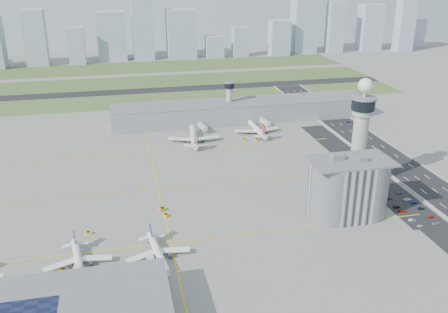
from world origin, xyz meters
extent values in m
plane|color=gray|center=(0.00, 0.00, 0.00)|extent=(1000.00, 1000.00, 0.00)
cube|color=#4C6E34|center=(-20.00, 225.00, 0.04)|extent=(480.00, 50.00, 0.08)
cube|color=#3C5628|center=(-20.00, 300.00, 0.04)|extent=(480.00, 60.00, 0.08)
cube|color=#405C2B|center=(-20.00, 380.00, 0.04)|extent=(480.00, 70.00, 0.08)
cube|color=black|center=(-20.00, 262.00, 0.06)|extent=(480.00, 22.00, 0.10)
cube|color=black|center=(115.00, 0.00, 0.05)|extent=(28.00, 500.00, 0.10)
cube|color=#9E9E99|center=(101.00, 0.00, 0.60)|extent=(0.60, 500.00, 1.20)
cube|color=black|center=(90.00, -10.00, 0.04)|extent=(18.00, 260.00, 0.08)
cube|color=black|center=(88.00, -22.00, 0.05)|extent=(20.00, 44.00, 0.10)
cube|color=yellow|center=(-40.00, -30.00, 0.01)|extent=(260.00, 0.60, 0.01)
cube|color=yellow|center=(-40.00, 30.00, 0.01)|extent=(260.00, 0.60, 0.01)
cube|color=yellow|center=(-40.00, 90.00, 0.01)|extent=(260.00, 0.60, 0.01)
cube|color=yellow|center=(-40.00, 30.00, 0.01)|extent=(0.60, 260.00, 0.01)
cylinder|color=#ADAAA5|center=(72.00, 8.00, 24.00)|extent=(8.40, 8.40, 48.00)
cylinder|color=#ADAAA5|center=(72.00, 8.00, 46.00)|extent=(11.00, 11.00, 4.00)
cylinder|color=black|center=(72.00, 8.00, 50.00)|extent=(13.00, 13.00, 6.00)
cylinder|color=slate|center=(72.00, 8.00, 53.50)|extent=(14.00, 14.00, 1.00)
cylinder|color=#ADAAA5|center=(72.00, 8.00, 56.00)|extent=(1.60, 1.60, 5.00)
sphere|color=white|center=(72.00, 8.00, 60.50)|extent=(8.00, 8.00, 8.00)
cylinder|color=#ADAAA5|center=(30.00, 150.00, 14.00)|extent=(5.00, 5.00, 28.00)
cylinder|color=black|center=(30.00, 150.00, 29.00)|extent=(8.00, 8.00, 4.00)
cylinder|color=slate|center=(30.00, 150.00, 31.50)|extent=(8.60, 8.60, 0.80)
cube|color=#B2B2B7|center=(52.00, -22.00, 15.00)|extent=(18.00, 24.00, 30.00)
cylinder|color=#B2B2B7|center=(43.00, -22.00, 15.00)|extent=(24.00, 24.00, 30.00)
cylinder|color=#B2B2B7|center=(61.00, -22.00, 15.00)|extent=(24.00, 24.00, 30.00)
cube|color=slate|center=(52.00, -22.00, 30.40)|extent=(42.00, 24.00, 0.80)
cube|color=slate|center=(46.00, -19.00, 32.00)|extent=(6.00, 5.00, 3.00)
cube|color=slate|center=(57.00, -24.00, 31.70)|extent=(5.00, 4.00, 2.40)
cube|color=gray|center=(40.00, 148.00, 7.50)|extent=(210.00, 32.00, 15.00)
cube|color=slate|center=(40.00, 148.00, 15.40)|extent=(210.00, 32.00, 0.80)
cube|color=slate|center=(-88.00, -82.00, 12.40)|extent=(84.00, 42.00, 0.80)
imported|color=silver|center=(82.93, -41.45, 0.57)|extent=(3.47, 1.77, 1.13)
imported|color=#A0A4AB|center=(82.25, -35.48, 0.62)|extent=(3.78, 1.38, 1.24)
imported|color=#B5220D|center=(82.91, -25.45, 0.61)|extent=(4.67, 2.74, 1.22)
imported|color=black|center=(82.31, -20.66, 0.58)|extent=(4.16, 2.05, 1.16)
imported|color=navy|center=(83.27, -10.68, 0.58)|extent=(3.51, 1.72, 1.15)
imported|color=white|center=(82.41, -6.65, 0.57)|extent=(3.54, 1.51, 1.14)
imported|color=gray|center=(92.03, -41.31, 0.62)|extent=(4.63, 2.50, 1.23)
imported|color=#AB221C|center=(93.65, -34.23, 0.60)|extent=(4.23, 1.93, 1.20)
imported|color=black|center=(94.12, -25.02, 0.63)|extent=(3.87, 1.90, 1.27)
imported|color=#0D1B4C|center=(94.09, -18.32, 0.62)|extent=(3.92, 1.90, 1.24)
imported|color=white|center=(92.69, -13.90, 0.61)|extent=(4.42, 2.13, 1.21)
imported|color=gray|center=(93.41, -5.23, 0.62)|extent=(4.34, 1.99, 1.23)
imported|color=black|center=(114.72, 39.89, 0.65)|extent=(1.57, 4.01, 1.30)
imported|color=#171851|center=(122.52, 121.46, 0.56)|extent=(2.18, 4.19, 1.13)
imported|color=gray|center=(109.05, 180.21, 0.65)|extent=(2.15, 4.03, 1.30)
cube|color=#9EADC1|center=(-150.11, 419.66, 33.44)|extent=(25.49, 20.39, 66.89)
cube|color=#9EADC1|center=(-102.68, 417.90, 22.60)|extent=(20.04, 16.03, 45.20)
cube|color=#9EADC1|center=(-59.44, 436.89, 30.61)|extent=(35.76, 28.61, 61.22)
cube|color=#9EADC1|center=(-19.42, 431.56, 41.69)|extent=(26.33, 21.06, 83.39)
cube|color=#9EADC1|center=(30.27, 432.32, 31.06)|extent=(36.96, 29.57, 62.11)
cube|color=#9EADC1|center=(73.27, 423.68, 13.87)|extent=(23.01, 18.41, 27.75)
cube|color=#9EADC1|center=(108.28, 423.34, 19.48)|extent=(20.22, 16.18, 38.97)
cube|color=#9EADC1|center=(162.17, 421.29, 23.44)|extent=(26.14, 20.92, 46.89)
cube|color=#9EADC1|center=(201.27, 433.27, 40.60)|extent=(32.26, 25.81, 81.20)
cube|color=#9EADC1|center=(244.74, 426.38, 34.37)|extent=(21.59, 17.28, 68.75)
cube|color=#9EADC1|center=(302.83, 435.54, 31.70)|extent=(30.25, 24.20, 63.40)
cube|color=#9EADC1|center=(345.49, 415.96, 35.78)|extent=(23.04, 18.43, 71.56)
cube|color=#9EADC1|center=(382.05, 443.29, 20.53)|extent=(22.64, 18.11, 41.06)
camera|label=1|loc=(-59.26, -232.27, 124.46)|focal=40.00mm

